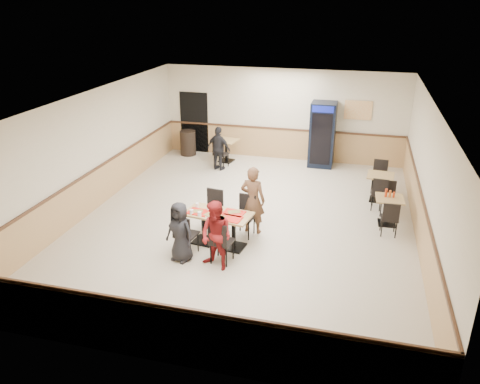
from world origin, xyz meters
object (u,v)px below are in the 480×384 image
(lone_diner, at_px, (219,149))
(diner_woman_right, at_px, (216,236))
(back_table, at_px, (226,147))
(trash_bin, at_px, (188,143))
(pepsi_cooler, at_px, (322,135))
(side_table_near, at_px, (389,207))
(diner_woman_left, at_px, (180,232))
(diner_man_opposite, at_px, (253,200))
(main_table, at_px, (219,224))
(side_table_far, at_px, (380,184))

(lone_diner, bearing_deg, diner_woman_right, 122.35)
(back_table, xyz_separation_m, trash_bin, (-1.48, 0.35, -0.07))
(pepsi_cooler, bearing_deg, side_table_near, -62.47)
(diner_woman_left, bearing_deg, diner_man_opposite, 71.65)
(main_table, bearing_deg, diner_woman_left, -117.90)
(diner_man_opposite, distance_m, lone_diner, 4.34)
(side_table_near, distance_m, side_table_far, 1.43)
(diner_woman_left, relative_size, back_table, 1.60)
(diner_woman_right, distance_m, lone_diner, 5.82)
(diner_man_opposite, distance_m, side_table_near, 3.32)
(main_table, height_order, back_table, main_table)
(side_table_near, height_order, back_table, back_table)
(side_table_far, bearing_deg, main_table, -135.39)
(main_table, height_order, side_table_near, main_table)
(back_table, bearing_deg, pepsi_cooler, 7.25)
(main_table, relative_size, back_table, 1.89)
(diner_woman_left, bearing_deg, diner_woman_right, 9.55)
(lone_diner, distance_m, side_table_near, 5.73)
(diner_man_opposite, bearing_deg, side_table_near, -152.14)
(diner_man_opposite, bearing_deg, side_table_far, -131.19)
(side_table_near, xyz_separation_m, side_table_far, (-0.19, 1.42, 0.03))
(diner_woman_left, xyz_separation_m, back_table, (-0.83, 6.31, -0.16))
(diner_woman_left, distance_m, diner_man_opposite, 1.99)
(side_table_far, bearing_deg, diner_woman_left, -133.77)
(diner_man_opposite, xyz_separation_m, side_table_near, (3.08, 1.20, -0.35))
(diner_man_opposite, xyz_separation_m, side_table_far, (2.89, 2.62, -0.32))
(side_table_far, bearing_deg, side_table_near, -82.34)
(side_table_near, height_order, pepsi_cooler, pepsi_cooler)
(side_table_far, relative_size, trash_bin, 0.87)
(trash_bin, bearing_deg, pepsi_cooler, 0.54)
(diner_woman_right, distance_m, side_table_near, 4.51)
(diner_man_opposite, relative_size, side_table_near, 2.33)
(trash_bin, bearing_deg, back_table, -13.30)
(lone_diner, xyz_separation_m, back_table, (0.00, 0.84, -0.21))
(diner_woman_right, bearing_deg, main_table, 126.91)
(diner_woman_left, xyz_separation_m, side_table_near, (4.24, 2.81, -0.19))
(diner_man_opposite, relative_size, pepsi_cooler, 0.78)
(diner_woman_left, bearing_deg, main_table, 71.65)
(pepsi_cooler, height_order, trash_bin, pepsi_cooler)
(diner_woman_right, xyz_separation_m, diner_man_opposite, (0.34, 1.73, 0.08))
(side_table_near, relative_size, pepsi_cooler, 0.33)
(diner_woman_left, xyz_separation_m, trash_bin, (-2.31, 6.66, -0.23))
(main_table, xyz_separation_m, pepsi_cooler, (1.68, 5.89, 0.52))
(main_table, xyz_separation_m, diner_woman_left, (-0.58, -0.81, 0.14))
(diner_man_opposite, distance_m, trash_bin, 6.14)
(main_table, bearing_deg, diner_man_opposite, 62.10)
(diner_woman_right, height_order, pepsi_cooler, pepsi_cooler)
(diner_woman_left, height_order, trash_bin, diner_woman_left)
(main_table, distance_m, lone_diner, 4.88)
(diner_woman_right, bearing_deg, back_table, 126.78)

